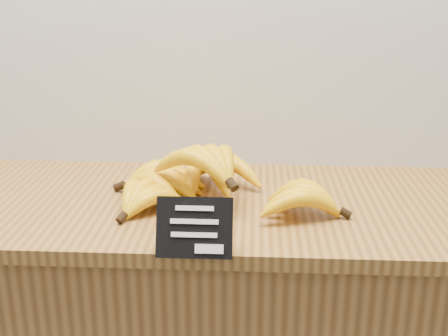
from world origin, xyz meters
TOP-DOWN VIEW (x-y plane):
  - counter_top at (-0.17, 2.75)m, footprint 1.37×0.54m
  - chalkboard_sign at (-0.21, 2.48)m, footprint 0.14×0.05m
  - banana_pile at (-0.22, 2.75)m, footprint 0.53×0.37m

SIDE VIEW (x-z plane):
  - counter_top at x=-0.17m, z-range 0.90..0.93m
  - banana_pile at x=-0.22m, z-range 0.91..1.04m
  - chalkboard_sign at x=-0.21m, z-range 0.93..1.03m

